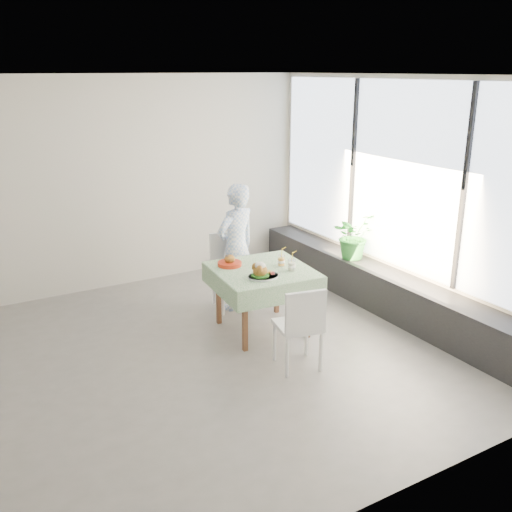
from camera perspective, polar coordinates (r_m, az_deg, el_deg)
floor at (r=5.93m, az=-8.28°, el=-10.73°), size 6.00×6.00×0.00m
ceiling at (r=5.20m, az=-9.73°, el=17.38°), size 6.00×6.00×0.00m
wall_back at (r=7.73m, az=-15.83°, el=6.69°), size 6.00×0.02×2.80m
wall_front at (r=3.34m, az=7.23°, el=-7.78°), size 6.00×0.02×2.80m
wall_right at (r=7.02m, az=14.55°, el=5.69°), size 0.02×5.00×2.80m
window_pane at (r=6.95m, az=14.53°, el=7.67°), size 0.01×4.80×2.18m
window_ledge at (r=7.22m, az=12.69°, el=-3.40°), size 0.40×4.80×0.50m
cafe_table at (r=6.42m, az=0.61°, el=-3.68°), size 1.13×1.13×0.74m
chair_far at (r=7.11m, az=-2.41°, el=-2.95°), size 0.50×0.50×0.93m
chair_near at (r=5.74m, az=4.22°, el=-8.58°), size 0.49×0.49×0.87m
diner at (r=6.94m, az=-2.00°, el=0.87°), size 0.65×0.52×1.57m
main_dish at (r=6.04m, az=0.57°, el=-1.65°), size 0.35×0.35×0.18m
juice_cup_orange at (r=6.42m, az=2.54°, el=-0.48°), size 0.09×0.09×0.24m
juice_cup_lemonade at (r=6.27m, az=3.58°, el=-0.94°), size 0.09×0.09×0.25m
second_dish at (r=6.42m, az=-2.65°, el=-0.65°), size 0.27×0.27×0.13m
potted_plant at (r=7.48m, az=9.72°, el=2.04°), size 0.63×0.57×0.61m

